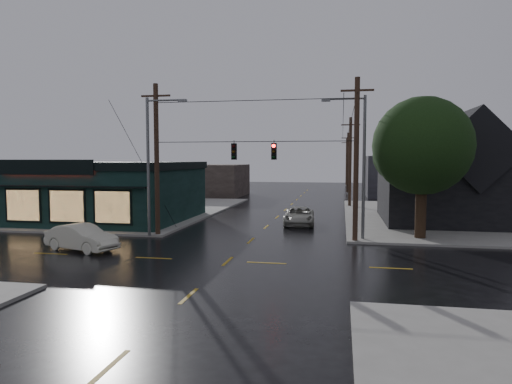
% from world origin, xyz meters
% --- Properties ---
extents(ground_plane, '(160.00, 160.00, 0.00)m').
position_xyz_m(ground_plane, '(0.00, 0.00, 0.00)').
color(ground_plane, black).
extents(sidewalk_nw, '(28.00, 28.00, 0.15)m').
position_xyz_m(sidewalk_nw, '(-20.00, 20.00, 0.07)').
color(sidewalk_nw, gray).
rests_on(sidewalk_nw, ground).
extents(sidewalk_ne, '(28.00, 28.00, 0.15)m').
position_xyz_m(sidewalk_ne, '(20.00, 20.00, 0.07)').
color(sidewalk_ne, gray).
rests_on(sidewalk_ne, ground).
extents(pizza_shop, '(16.30, 12.34, 4.90)m').
position_xyz_m(pizza_shop, '(-15.00, 12.94, 2.56)').
color(pizza_shop, black).
rests_on(pizza_shop, ground).
extents(ne_building, '(12.60, 11.60, 8.75)m').
position_xyz_m(ne_building, '(15.00, 17.00, 4.47)').
color(ne_building, black).
rests_on(ne_building, ground).
extents(corner_tree, '(6.24, 6.24, 9.00)m').
position_xyz_m(corner_tree, '(10.64, 8.28, 6.00)').
color(corner_tree, black).
rests_on(corner_tree, ground).
extents(utility_pole_nw, '(2.00, 0.32, 10.15)m').
position_xyz_m(utility_pole_nw, '(-6.50, 6.50, 0.00)').
color(utility_pole_nw, black).
rests_on(utility_pole_nw, ground).
extents(utility_pole_ne, '(2.00, 0.32, 10.15)m').
position_xyz_m(utility_pole_ne, '(6.50, 6.50, 0.00)').
color(utility_pole_ne, black).
rests_on(utility_pole_ne, ground).
extents(utility_pole_far_a, '(2.00, 0.32, 9.65)m').
position_xyz_m(utility_pole_far_a, '(6.50, 28.00, 0.00)').
color(utility_pole_far_a, black).
rests_on(utility_pole_far_a, ground).
extents(utility_pole_far_b, '(2.00, 0.32, 9.15)m').
position_xyz_m(utility_pole_far_b, '(6.50, 48.00, 0.00)').
color(utility_pole_far_b, black).
rests_on(utility_pole_far_b, ground).
extents(utility_pole_far_c, '(2.00, 0.32, 9.15)m').
position_xyz_m(utility_pole_far_c, '(6.50, 68.00, 0.00)').
color(utility_pole_far_c, black).
rests_on(utility_pole_far_c, ground).
extents(span_signal_assembly, '(13.00, 0.48, 1.23)m').
position_xyz_m(span_signal_assembly, '(0.10, 6.50, 5.70)').
color(span_signal_assembly, black).
rests_on(span_signal_assembly, ground).
extents(streetlight_nw, '(5.40, 0.30, 9.15)m').
position_xyz_m(streetlight_nw, '(-6.80, 5.80, 0.00)').
color(streetlight_nw, '#5D6061').
rests_on(streetlight_nw, ground).
extents(streetlight_ne, '(5.40, 0.30, 9.15)m').
position_xyz_m(streetlight_ne, '(7.00, 7.20, 0.00)').
color(streetlight_ne, '#5D6061').
rests_on(streetlight_ne, ground).
extents(bg_building_west, '(12.00, 10.00, 4.40)m').
position_xyz_m(bg_building_west, '(-14.00, 40.00, 2.20)').
color(bg_building_west, '#2F2522').
rests_on(bg_building_west, ground).
extents(bg_building_east, '(14.00, 12.00, 5.60)m').
position_xyz_m(bg_building_east, '(16.00, 45.00, 2.80)').
color(bg_building_east, '#28272D').
rests_on(bg_building_east, ground).
extents(sedan_cream, '(4.78, 2.88, 1.49)m').
position_xyz_m(sedan_cream, '(-8.84, 1.14, 0.74)').
color(sedan_cream, beige).
rests_on(sedan_cream, ground).
extents(suv_silver, '(2.63, 5.16, 1.39)m').
position_xyz_m(suv_silver, '(2.38, 13.53, 0.70)').
color(suv_silver, '#9F9E93').
rests_on(suv_silver, ground).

